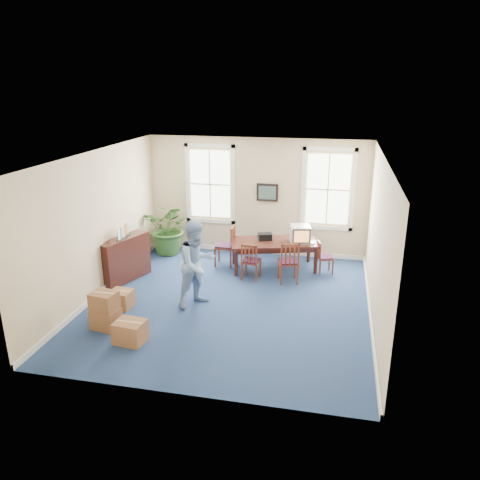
% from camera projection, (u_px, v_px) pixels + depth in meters
% --- Properties ---
extents(floor, '(6.50, 6.50, 0.00)m').
position_uv_depth(floor, '(230.00, 302.00, 10.24)').
color(floor, navy).
rests_on(floor, ground).
extents(ceiling, '(6.50, 6.50, 0.00)m').
position_uv_depth(ceiling, '(229.00, 156.00, 9.21)').
color(ceiling, white).
rests_on(ceiling, ground).
extents(wall_back, '(6.50, 0.00, 6.50)m').
position_uv_depth(wall_back, '(257.00, 197.00, 12.73)').
color(wall_back, beige).
rests_on(wall_back, ground).
extents(wall_front, '(6.50, 0.00, 6.50)m').
position_uv_depth(wall_front, '(178.00, 301.00, 6.71)').
color(wall_front, beige).
rests_on(wall_front, ground).
extents(wall_left, '(0.00, 6.50, 6.50)m').
position_uv_depth(wall_left, '(97.00, 224.00, 10.31)').
color(wall_left, beige).
rests_on(wall_left, ground).
extents(wall_right, '(0.00, 6.50, 6.50)m').
position_uv_depth(wall_right, '(379.00, 243.00, 9.13)').
color(wall_right, beige).
rests_on(wall_right, ground).
extents(baseboard_back, '(6.00, 0.04, 0.12)m').
position_uv_depth(baseboard_back, '(256.00, 250.00, 13.20)').
color(baseboard_back, white).
rests_on(baseboard_back, ground).
extents(baseboard_left, '(0.04, 6.50, 0.12)m').
position_uv_depth(baseboard_left, '(105.00, 288.00, 10.80)').
color(baseboard_left, white).
rests_on(baseboard_left, ground).
extents(baseboard_right, '(0.04, 6.50, 0.12)m').
position_uv_depth(baseboard_right, '(370.00, 313.00, 9.64)').
color(baseboard_right, white).
rests_on(baseboard_right, ground).
extents(window_left, '(1.40, 0.12, 2.20)m').
position_uv_depth(window_left, '(210.00, 184.00, 12.87)').
color(window_left, white).
rests_on(window_left, ground).
extents(window_right, '(1.40, 0.12, 2.20)m').
position_uv_depth(window_right, '(328.00, 190.00, 12.24)').
color(window_right, white).
rests_on(window_right, ground).
extents(wall_picture, '(0.58, 0.06, 0.48)m').
position_uv_depth(wall_picture, '(267.00, 193.00, 12.58)').
color(wall_picture, black).
rests_on(wall_picture, ground).
extents(conference_table, '(2.38, 1.57, 0.75)m').
position_uv_depth(conference_table, '(274.00, 255.00, 11.97)').
color(conference_table, '#3F1A14').
rests_on(conference_table, ground).
extents(crt_tv, '(0.58, 0.62, 0.43)m').
position_uv_depth(crt_tv, '(300.00, 234.00, 11.70)').
color(crt_tv, '#B7B7BC').
rests_on(crt_tv, conference_table).
extents(game_console, '(0.16, 0.19, 0.04)m').
position_uv_depth(game_console, '(312.00, 243.00, 11.66)').
color(game_console, white).
rests_on(game_console, conference_table).
extents(equipment_bag, '(0.40, 0.33, 0.17)m').
position_uv_depth(equipment_bag, '(265.00, 237.00, 11.92)').
color(equipment_bag, black).
rests_on(equipment_bag, conference_table).
extents(chair_near_left, '(0.46, 0.46, 0.93)m').
position_uv_depth(chair_near_left, '(251.00, 261.00, 11.34)').
color(chair_near_left, maroon).
rests_on(chair_near_left, ground).
extents(chair_near_right, '(0.57, 0.57, 1.03)m').
position_uv_depth(chair_near_right, '(288.00, 261.00, 11.14)').
color(chair_near_right, maroon).
rests_on(chair_near_right, ground).
extents(chair_end_left, '(0.48, 0.48, 1.07)m').
position_uv_depth(chair_end_left, '(225.00, 246.00, 12.17)').
color(chair_end_left, maroon).
rests_on(chair_end_left, ground).
extents(chair_end_right, '(0.47, 0.47, 0.84)m').
position_uv_depth(chair_end_right, '(325.00, 257.00, 11.70)').
color(chair_end_right, maroon).
rests_on(chair_end_right, ground).
extents(man, '(1.11, 1.16, 1.87)m').
position_uv_depth(man, '(197.00, 264.00, 9.86)').
color(man, '#83A4D3').
rests_on(man, ground).
extents(credenza, '(0.83, 1.42, 1.07)m').
position_uv_depth(credenza, '(125.00, 259.00, 11.22)').
color(credenza, '#3F1A14').
rests_on(credenza, ground).
extents(brochure_rack, '(0.39, 0.68, 0.30)m').
position_uv_depth(brochure_rack, '(123.00, 232.00, 11.00)').
color(brochure_rack, '#99999E').
rests_on(brochure_rack, credenza).
extents(potted_plant, '(1.46, 1.31, 1.48)m').
position_uv_depth(potted_plant, '(170.00, 228.00, 12.92)').
color(potted_plant, '#2C5220').
rests_on(potted_plant, ground).
extents(cardboard_boxes, '(1.62, 1.62, 0.79)m').
position_uv_depth(cardboard_boxes, '(117.00, 308.00, 9.12)').
color(cardboard_boxes, '#9B623C').
rests_on(cardboard_boxes, ground).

